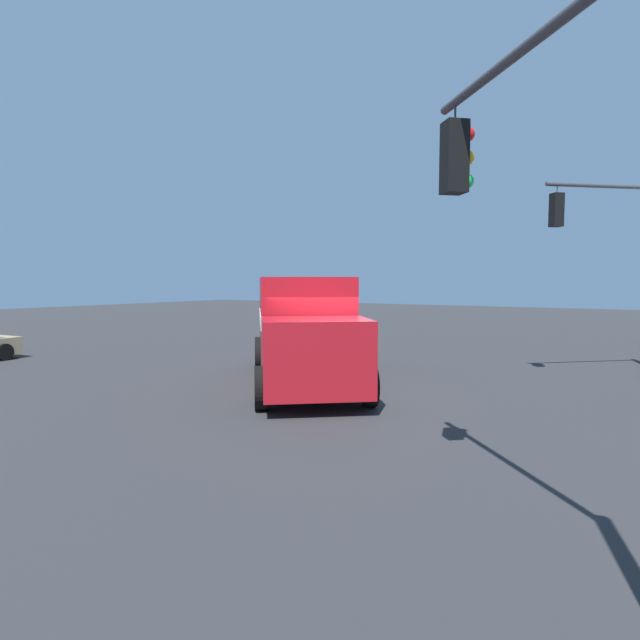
% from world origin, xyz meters
% --- Properties ---
extents(ground_plane, '(100.00, 100.00, 0.00)m').
position_xyz_m(ground_plane, '(0.00, 0.00, 0.00)').
color(ground_plane, '#2B2B2D').
extents(delivery_truck, '(6.79, 7.49, 3.00)m').
position_xyz_m(delivery_truck, '(1.68, -1.09, 1.55)').
color(delivery_truck, '#AD141E').
rests_on(delivery_truck, ground).
extents(traffic_light_primary, '(3.34, 3.04, 5.76)m').
position_xyz_m(traffic_light_primary, '(-6.24, -6.82, 3.94)').
color(traffic_light_primary, '#38383D').
rests_on(traffic_light_primary, sidewalk_corner_near).
extents(traffic_light_secondary, '(3.18, 3.45, 5.52)m').
position_xyz_m(traffic_light_secondary, '(-6.10, 6.10, 3.67)').
color(traffic_light_secondary, '#38383D').
rests_on(traffic_light_secondary, ground).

